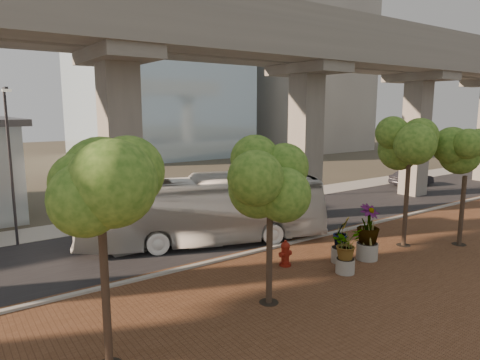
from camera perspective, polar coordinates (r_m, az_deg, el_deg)
ground at (r=23.07m, az=1.02°, el=-7.94°), size 160.00×160.00×0.00m
brick_plaza at (r=17.66m, az=17.01°, el=-13.88°), size 70.00×13.00×0.06m
asphalt_road at (r=24.64m, az=-1.75°, el=-6.75°), size 90.00×8.00×0.04m
curb_strip at (r=21.54m, az=4.20°, el=-9.02°), size 70.00×0.25×0.16m
far_sidewalk at (r=29.23m, az=-7.72°, el=-4.20°), size 90.00×3.00×0.06m
transit_viaduct at (r=23.65m, az=-1.84°, el=10.40°), size 72.00×5.60×12.40m
midrise_block at (r=74.28m, az=8.54°, el=13.33°), size 18.00×16.00×24.00m
transit_bus at (r=22.06m, az=-4.91°, el=-4.04°), size 12.88×7.07×3.52m
parked_car at (r=41.59m, az=21.90°, el=0.19°), size 4.29×2.25×1.34m
fire_hydrant at (r=19.18m, az=6.06°, el=-9.73°), size 0.58×0.52×1.16m
planter_front at (r=18.61m, az=13.95°, el=-8.54°), size 1.77×1.77×1.95m
planter_right at (r=20.43m, az=16.73°, el=-5.97°), size 2.39×2.39×2.55m
planter_left at (r=19.82m, az=13.39°, el=-7.07°), size 1.93×1.93×2.12m
street_tree_far_west at (r=11.35m, az=-18.17°, el=-1.48°), size 3.33×3.33×6.33m
street_tree_near_west at (r=14.61m, az=4.06°, el=0.04°), size 3.81×3.81×6.21m
street_tree_near_east at (r=22.52m, az=21.74°, el=4.70°), size 3.70×3.70×6.94m
street_tree_far_east at (r=23.92m, az=27.97°, el=2.60°), size 3.11×3.11×5.88m
streetlamp_west at (r=23.85m, az=-28.31°, el=2.80°), size 0.39×1.14×7.88m
streetlamp_east at (r=33.57m, az=8.39°, el=6.42°), size 0.44×1.28×8.86m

